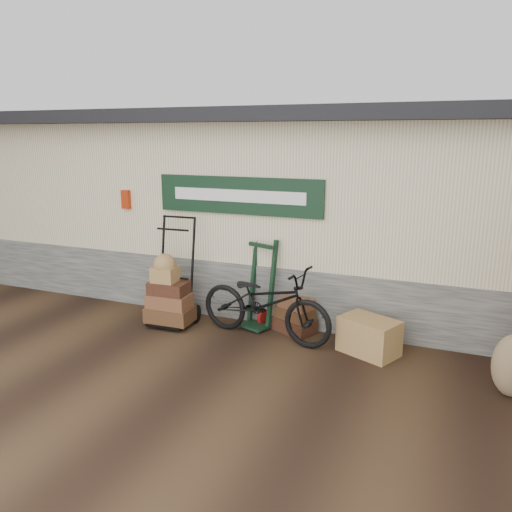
% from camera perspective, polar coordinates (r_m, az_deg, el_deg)
% --- Properties ---
extents(ground, '(80.00, 80.00, 0.00)m').
position_cam_1_polar(ground, '(6.95, -2.90, -10.30)').
color(ground, black).
rests_on(ground, ground).
extents(station_building, '(14.40, 4.10, 3.20)m').
position_cam_1_polar(station_building, '(8.98, 4.35, 5.93)').
color(station_building, '#4C4C47').
rests_on(station_building, ground).
extents(porter_trolley, '(0.85, 0.66, 1.66)m').
position_cam_1_polar(porter_trolley, '(7.65, -9.31, -1.59)').
color(porter_trolley, black).
rests_on(porter_trolley, ground).
extents(green_barrow, '(0.59, 0.55, 1.34)m').
position_cam_1_polar(green_barrow, '(7.41, 0.52, -3.21)').
color(green_barrow, black).
rests_on(green_barrow, ground).
extents(suitcase_stack, '(0.70, 0.58, 0.53)m').
position_cam_1_polar(suitcase_stack, '(7.37, 4.44, -6.68)').
color(suitcase_stack, '#321A0F').
rests_on(suitcase_stack, ground).
extents(wicker_hamper, '(0.87, 0.74, 0.48)m').
position_cam_1_polar(wicker_hamper, '(6.82, 12.79, -8.92)').
color(wicker_hamper, '#8F5F39').
rests_on(wicker_hamper, ground).
extents(bicycle, '(0.99, 2.11, 1.18)m').
position_cam_1_polar(bicycle, '(7.02, 1.04, -4.84)').
color(bicycle, black).
rests_on(bicycle, ground).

